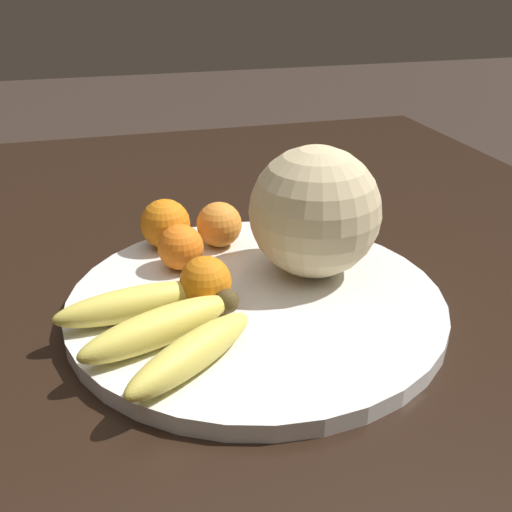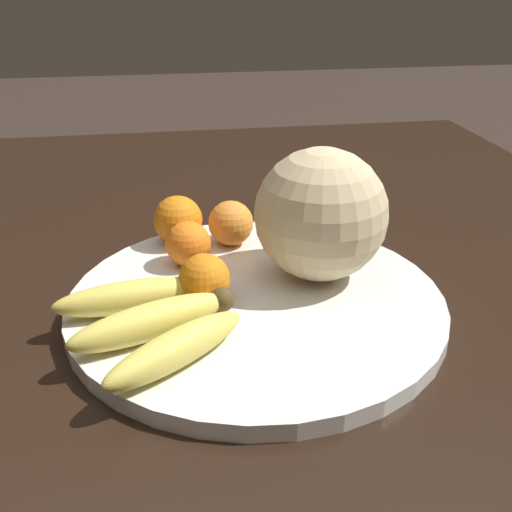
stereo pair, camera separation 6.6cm
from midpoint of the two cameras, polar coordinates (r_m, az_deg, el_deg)
kitchen_table at (r=0.77m, az=4.03°, el=-8.36°), size 1.56×1.20×0.73m
fruit_bowl at (r=0.69m, az=2.75°, el=-4.43°), size 0.43×0.43×0.02m
melon at (r=0.71m, az=8.78°, el=4.01°), size 0.16×0.16×0.16m
banana_bunch at (r=0.61m, az=-6.69°, el=-6.20°), size 0.20×0.20×0.04m
orange_front_left at (r=0.66m, az=-2.09°, el=-2.28°), size 0.06×0.06×0.06m
orange_front_right at (r=0.79m, az=-0.04°, el=3.10°), size 0.06×0.06×0.06m
orange_mid_center at (r=0.80m, az=-5.11°, el=3.37°), size 0.07×0.07×0.07m
orange_back_left at (r=0.74m, az=-3.96°, el=1.11°), size 0.06×0.06×0.06m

